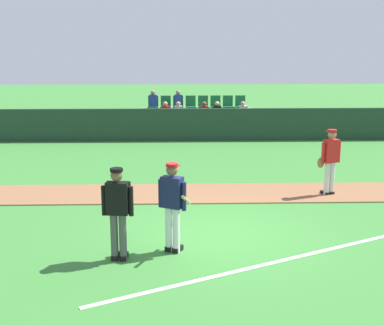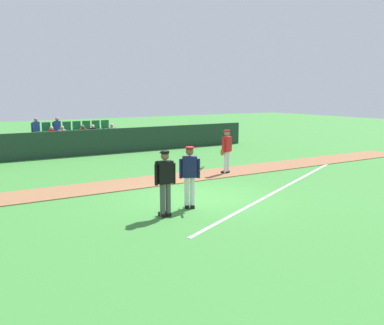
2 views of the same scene
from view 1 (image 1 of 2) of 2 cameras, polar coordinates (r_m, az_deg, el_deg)
The scene contains 8 objects.
ground_plane at distance 11.26m, azimuth 2.95°, elevation -7.69°, with size 80.00×80.00×0.00m, color #387A33.
infield_dirt_path at distance 14.09m, azimuth 1.99°, elevation -3.34°, with size 28.00×1.85×0.03m, color brown.
foul_line_chalk at distance 11.43m, azimuth 18.47°, elevation -8.02°, with size 12.00×0.10×0.01m, color white.
dugout_fence at distance 21.53m, azimuth 0.72°, elevation 4.13°, with size 20.00×0.16×1.32m, color #1E3828.
stadium_bleachers at distance 22.98m, azimuth 0.54°, elevation 4.31°, with size 5.00×2.10×1.90m.
batter_navy_jersey at distance 10.01m, azimuth -2.10°, elevation -4.50°, with size 0.64×0.79×1.76m.
umpire_home_plate at distance 9.72m, azimuth -8.03°, elevation -4.95°, with size 0.59×0.34×1.76m.
runner_red_jersey at distance 14.17m, azimuth 14.72°, elevation 0.28°, with size 0.66×0.41×1.76m.
Camera 1 is at (-0.87, -10.50, 3.97)m, focal length 49.23 mm.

